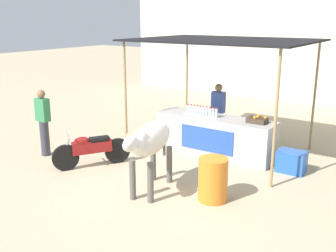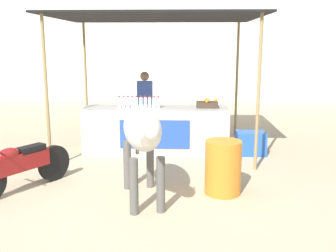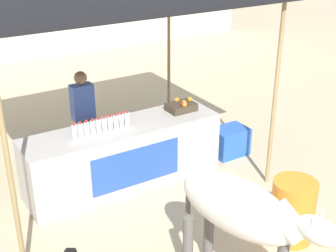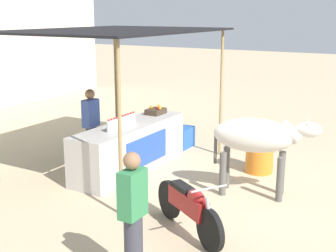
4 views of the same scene
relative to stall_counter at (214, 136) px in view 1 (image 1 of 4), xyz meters
name	(u,v)px [view 1 (image 1 of 4)]	position (x,y,z in m)	size (l,w,h in m)	color
ground_plane	(164,183)	(0.00, -2.20, -0.48)	(60.00, 60.00, 0.00)	tan
building_wall_far	(308,29)	(0.00, 7.58, 2.39)	(16.00, 0.50, 5.74)	beige
stall_counter	(214,136)	(0.00, 0.00, 0.00)	(3.00, 0.82, 0.96)	#B2ADA8
stall_awning	(223,44)	(0.00, 0.30, 2.22)	(4.20, 3.20, 2.82)	black
water_bottle_row	(202,111)	(-0.35, -0.05, 0.59)	(0.88, 0.07, 0.25)	silver
fruit_crate	(257,120)	(1.07, 0.05, 0.55)	(0.44, 0.32, 0.18)	#3F3326
vendor_behind_counter	(218,114)	(-0.30, 0.75, 0.37)	(0.34, 0.22, 1.65)	#383842
cooler_box	(291,162)	(1.97, -0.10, -0.24)	(0.60, 0.44, 0.48)	blue
water_barrel	(213,179)	(1.18, -2.32, -0.07)	(0.55, 0.55, 0.83)	orange
cow	(150,142)	(0.00, -2.67, 0.55)	(0.83, 1.85, 1.44)	silver
motorcycle_parked	(91,149)	(-1.92, -2.36, -0.05)	(1.05, 1.56, 0.90)	black
passerby_on_street	(44,122)	(-3.43, -2.43, 0.37)	(0.34, 0.22, 1.65)	#383842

